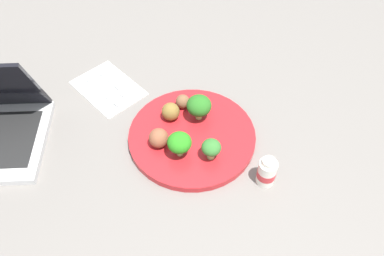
% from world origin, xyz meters
% --- Properties ---
extents(ground_plane, '(4.00, 4.00, 0.00)m').
position_xyz_m(ground_plane, '(0.00, 0.00, 0.00)').
color(ground_plane, slate).
extents(plate, '(0.28, 0.28, 0.02)m').
position_xyz_m(plate, '(0.00, 0.00, 0.01)').
color(plate, red).
rests_on(plate, ground_plane).
extents(broccoli_floret_mid_right, '(0.04, 0.04, 0.05)m').
position_xyz_m(broccoli_floret_mid_right, '(0.07, -0.02, 0.05)').
color(broccoli_floret_mid_right, '#9EC26F').
rests_on(broccoli_floret_mid_right, plate).
extents(broccoli_floret_far_rim, '(0.06, 0.06, 0.06)m').
position_xyz_m(broccoli_floret_far_rim, '(-0.02, 0.05, 0.05)').
color(broccoli_floret_far_rim, '#ADC166').
rests_on(broccoli_floret_far_rim, plate).
extents(broccoli_floret_mid_left, '(0.05, 0.05, 0.06)m').
position_xyz_m(broccoli_floret_mid_left, '(0.02, -0.06, 0.05)').
color(broccoli_floret_mid_left, '#A0B768').
rests_on(broccoli_floret_mid_left, plate).
extents(meatball_front_left, '(0.04, 0.04, 0.04)m').
position_xyz_m(meatball_front_left, '(-0.07, 0.01, 0.04)').
color(meatball_front_left, brown).
rests_on(meatball_front_left, plate).
extents(meatball_front_right, '(0.04, 0.04, 0.04)m').
position_xyz_m(meatball_front_right, '(-0.04, -0.07, 0.04)').
color(meatball_front_right, brown).
rests_on(meatball_front_right, plate).
extents(meatball_mid_right, '(0.03, 0.03, 0.03)m').
position_xyz_m(meatball_mid_right, '(-0.07, 0.05, 0.03)').
color(meatball_mid_right, brown).
rests_on(meatball_mid_right, plate).
extents(napkin, '(0.18, 0.14, 0.01)m').
position_xyz_m(napkin, '(-0.26, -0.01, 0.00)').
color(napkin, white).
rests_on(napkin, ground_plane).
extents(fork, '(0.12, 0.03, 0.01)m').
position_xyz_m(fork, '(-0.25, 0.01, 0.01)').
color(fork, silver).
rests_on(fork, napkin).
extents(knife, '(0.15, 0.03, 0.01)m').
position_xyz_m(knife, '(-0.26, -0.03, 0.01)').
color(knife, silver).
rests_on(knife, napkin).
extents(yogurt_bottle, '(0.04, 0.04, 0.07)m').
position_xyz_m(yogurt_bottle, '(0.19, 0.01, 0.03)').
color(yogurt_bottle, white).
rests_on(yogurt_bottle, ground_plane).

